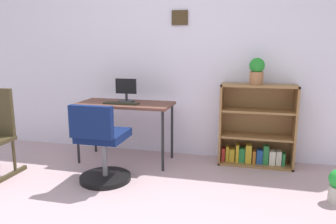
{
  "coord_description": "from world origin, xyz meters",
  "views": [
    {
      "loc": [
        1.02,
        -1.76,
        1.34
      ],
      "look_at": [
        0.21,
        1.49,
        0.66
      ],
      "focal_mm": 34.24,
      "sensor_mm": 36.0,
      "label": 1
    }
  ],
  "objects_px": {
    "monitor": "(126,91)",
    "potted_plant_on_shelf": "(257,71)",
    "office_chair": "(102,148)",
    "desk": "(125,108)",
    "bookshelf_low": "(256,130)",
    "keyboard": "(121,103)"
  },
  "relations": [
    {
      "from": "monitor",
      "to": "keyboard",
      "type": "height_order",
      "value": "monitor"
    },
    {
      "from": "monitor",
      "to": "bookshelf_low",
      "type": "distance_m",
      "value": 1.58
    },
    {
      "from": "desk",
      "to": "bookshelf_low",
      "type": "relative_size",
      "value": 1.18
    },
    {
      "from": "keyboard",
      "to": "office_chair",
      "type": "height_order",
      "value": "office_chair"
    },
    {
      "from": "keyboard",
      "to": "office_chair",
      "type": "bearing_deg",
      "value": -88.44
    },
    {
      "from": "keyboard",
      "to": "bookshelf_low",
      "type": "xyz_separation_m",
      "value": [
        1.51,
        0.37,
        -0.31
      ]
    },
    {
      "from": "office_chair",
      "to": "potted_plant_on_shelf",
      "type": "relative_size",
      "value": 2.82
    },
    {
      "from": "desk",
      "to": "potted_plant_on_shelf",
      "type": "bearing_deg",
      "value": 8.44
    },
    {
      "from": "keyboard",
      "to": "office_chair",
      "type": "distance_m",
      "value": 0.67
    },
    {
      "from": "office_chair",
      "to": "bookshelf_low",
      "type": "distance_m",
      "value": 1.76
    },
    {
      "from": "desk",
      "to": "potted_plant_on_shelf",
      "type": "height_order",
      "value": "potted_plant_on_shelf"
    },
    {
      "from": "office_chair",
      "to": "potted_plant_on_shelf",
      "type": "distance_m",
      "value": 1.86
    },
    {
      "from": "monitor",
      "to": "keyboard",
      "type": "relative_size",
      "value": 0.68
    },
    {
      "from": "monitor",
      "to": "bookshelf_low",
      "type": "xyz_separation_m",
      "value": [
        1.51,
        0.19,
        -0.43
      ]
    },
    {
      "from": "monitor",
      "to": "potted_plant_on_shelf",
      "type": "distance_m",
      "value": 1.51
    },
    {
      "from": "desk",
      "to": "monitor",
      "type": "relative_size",
      "value": 4.04
    },
    {
      "from": "keyboard",
      "to": "office_chair",
      "type": "relative_size",
      "value": 0.49
    },
    {
      "from": "desk",
      "to": "potted_plant_on_shelf",
      "type": "distance_m",
      "value": 1.55
    },
    {
      "from": "monitor",
      "to": "potted_plant_on_shelf",
      "type": "relative_size",
      "value": 0.94
    },
    {
      "from": "bookshelf_low",
      "to": "potted_plant_on_shelf",
      "type": "distance_m",
      "value": 0.68
    },
    {
      "from": "desk",
      "to": "monitor",
      "type": "bearing_deg",
      "value": 100.32
    },
    {
      "from": "monitor",
      "to": "keyboard",
      "type": "xyz_separation_m",
      "value": [
        0.0,
        -0.18,
        -0.12
      ]
    }
  ]
}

